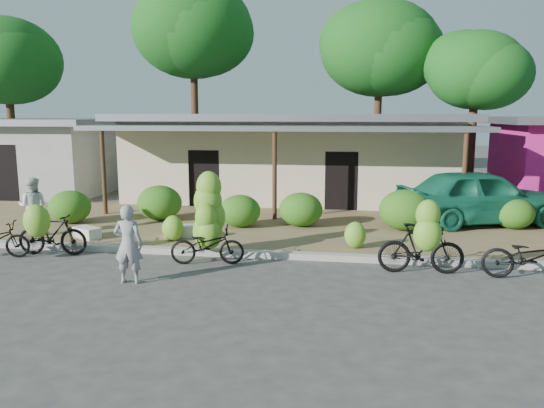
{
  "coord_description": "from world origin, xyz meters",
  "views": [
    {
      "loc": [
        2.38,
        -9.95,
        3.33
      ],
      "look_at": [
        0.47,
        2.51,
        1.2
      ],
      "focal_mm": 35.0,
      "sensor_mm": 36.0,
      "label": 1
    }
  ],
  "objects_px": {
    "tree_back_left": "(4,59)",
    "bystander": "(33,206)",
    "bike_far_right": "(531,257)",
    "sack_far": "(87,233)",
    "sack_near": "(181,231)",
    "bike_right": "(422,244)",
    "tree_center_right": "(376,47)",
    "tree_far_center": "(190,28)",
    "tree_near_right": "(471,68)",
    "bike_left": "(49,231)",
    "bike_center": "(208,226)",
    "teal_van": "(480,197)",
    "vendor": "(128,244)"
  },
  "relations": [
    {
      "from": "bike_left",
      "to": "bike_far_right",
      "type": "distance_m",
      "value": 10.67
    },
    {
      "from": "bike_center",
      "to": "vendor",
      "type": "relative_size",
      "value": 1.29
    },
    {
      "from": "bystander",
      "to": "tree_center_right",
      "type": "bearing_deg",
      "value": -137.1
    },
    {
      "from": "tree_far_center",
      "to": "bystander",
      "type": "height_order",
      "value": "tree_far_center"
    },
    {
      "from": "tree_back_left",
      "to": "bike_right",
      "type": "xyz_separation_m",
      "value": [
        17.54,
        -11.99,
        -5.18
      ]
    },
    {
      "from": "bike_center",
      "to": "sack_near",
      "type": "relative_size",
      "value": 2.41
    },
    {
      "from": "tree_near_right",
      "to": "sack_far",
      "type": "bearing_deg",
      "value": -135.02
    },
    {
      "from": "vendor",
      "to": "teal_van",
      "type": "distance_m",
      "value": 10.36
    },
    {
      "from": "bike_left",
      "to": "sack_far",
      "type": "distance_m",
      "value": 1.52
    },
    {
      "from": "sack_near",
      "to": "bystander",
      "type": "height_order",
      "value": "bystander"
    },
    {
      "from": "bike_far_right",
      "to": "sack_far",
      "type": "distance_m",
      "value": 10.64
    },
    {
      "from": "sack_far",
      "to": "tree_back_left",
      "type": "bearing_deg",
      "value": 131.64
    },
    {
      "from": "bike_far_right",
      "to": "bystander",
      "type": "xyz_separation_m",
      "value": [
        -12.08,
        1.85,
        0.41
      ]
    },
    {
      "from": "tree_back_left",
      "to": "vendor",
      "type": "distance_m",
      "value": 18.5
    },
    {
      "from": "sack_near",
      "to": "sack_far",
      "type": "bearing_deg",
      "value": -167.53
    },
    {
      "from": "tree_back_left",
      "to": "bystander",
      "type": "xyz_separation_m",
      "value": [
        7.59,
        -10.18,
        -4.96
      ]
    },
    {
      "from": "bike_left",
      "to": "bike_right",
      "type": "xyz_separation_m",
      "value": [
        8.53,
        -0.21,
        0.07
      ]
    },
    {
      "from": "tree_center_right",
      "to": "vendor",
      "type": "height_order",
      "value": "tree_center_right"
    },
    {
      "from": "teal_van",
      "to": "tree_back_left",
      "type": "bearing_deg",
      "value": 53.41
    },
    {
      "from": "tree_center_right",
      "to": "sack_far",
      "type": "relative_size",
      "value": 11.57
    },
    {
      "from": "tree_far_center",
      "to": "bike_left",
      "type": "distance_m",
      "value": 16.35
    },
    {
      "from": "bike_center",
      "to": "teal_van",
      "type": "xyz_separation_m",
      "value": [
        6.96,
        4.63,
        0.12
      ]
    },
    {
      "from": "tree_back_left",
      "to": "bike_far_right",
      "type": "xyz_separation_m",
      "value": [
        19.67,
        -12.03,
        -5.37
      ]
    },
    {
      "from": "tree_back_left",
      "to": "bike_center",
      "type": "relative_size",
      "value": 3.78
    },
    {
      "from": "tree_center_right",
      "to": "sack_near",
      "type": "xyz_separation_m",
      "value": [
        -5.41,
        -13.29,
        -6.25
      ]
    },
    {
      "from": "tree_far_center",
      "to": "teal_van",
      "type": "xyz_separation_m",
      "value": [
        11.78,
        -9.91,
        -6.57
      ]
    },
    {
      "from": "bike_far_right",
      "to": "tree_back_left",
      "type": "bearing_deg",
      "value": 68.49
    },
    {
      "from": "sack_far",
      "to": "tree_far_center",
      "type": "bearing_deg",
      "value": 95.04
    },
    {
      "from": "tree_far_center",
      "to": "tree_near_right",
      "type": "height_order",
      "value": "tree_far_center"
    },
    {
      "from": "sack_near",
      "to": "bystander",
      "type": "relative_size",
      "value": 0.54
    },
    {
      "from": "sack_near",
      "to": "teal_van",
      "type": "relative_size",
      "value": 0.18
    },
    {
      "from": "bike_left",
      "to": "teal_van",
      "type": "relative_size",
      "value": 0.36
    },
    {
      "from": "bike_right",
      "to": "tree_back_left",
      "type": "bearing_deg",
      "value": 53.12
    },
    {
      "from": "tree_back_left",
      "to": "bike_center",
      "type": "bearing_deg",
      "value": -42.01
    },
    {
      "from": "tree_back_left",
      "to": "tree_near_right",
      "type": "distance_m",
      "value": 21.06
    },
    {
      "from": "tree_far_center",
      "to": "sack_near",
      "type": "height_order",
      "value": "tree_far_center"
    },
    {
      "from": "tree_back_left",
      "to": "teal_van",
      "type": "distance_m",
      "value": 21.53
    },
    {
      "from": "sack_far",
      "to": "bike_left",
      "type": "bearing_deg",
      "value": -96.62
    },
    {
      "from": "tree_far_center",
      "to": "vendor",
      "type": "height_order",
      "value": "tree_far_center"
    },
    {
      "from": "sack_far",
      "to": "tree_near_right",
      "type": "bearing_deg",
      "value": 44.98
    },
    {
      "from": "bike_left",
      "to": "vendor",
      "type": "bearing_deg",
      "value": -125.35
    },
    {
      "from": "tree_back_left",
      "to": "sack_far",
      "type": "bearing_deg",
      "value": -48.36
    },
    {
      "from": "bike_right",
      "to": "bike_far_right",
      "type": "relative_size",
      "value": 0.93
    },
    {
      "from": "tree_far_center",
      "to": "bike_far_right",
      "type": "relative_size",
      "value": 5.01
    },
    {
      "from": "tree_far_center",
      "to": "sack_near",
      "type": "relative_size",
      "value": 11.5
    },
    {
      "from": "vendor",
      "to": "bike_left",
      "type": "bearing_deg",
      "value": -34.98
    },
    {
      "from": "bike_left",
      "to": "teal_van",
      "type": "height_order",
      "value": "teal_van"
    },
    {
      "from": "tree_near_right",
      "to": "tree_far_center",
      "type": "bearing_deg",
      "value": 173.42
    },
    {
      "from": "sack_far",
      "to": "bike_right",
      "type": "bearing_deg",
      "value": -11.31
    },
    {
      "from": "sack_near",
      "to": "bike_right",
      "type": "bearing_deg",
      "value": -20.34
    }
  ]
}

